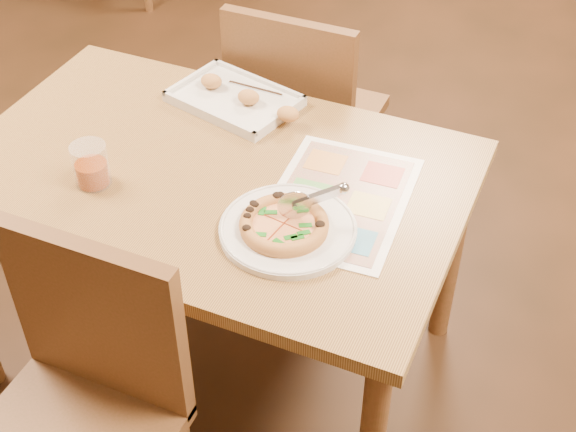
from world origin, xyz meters
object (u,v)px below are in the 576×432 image
at_px(pizza_cutter, 311,200).
at_px(menu, 339,199).
at_px(chair_far, 300,103).
at_px(dining_table, 210,197).
at_px(glass_tumbler, 91,167).
at_px(chair_near, 82,384).
at_px(plate, 288,229).
at_px(appetizer_tray, 237,100).
at_px(pizza, 284,225).

relative_size(pizza_cutter, menu, 0.31).
bearing_deg(chair_far, pizza_cutter, 114.67).
relative_size(dining_table, glass_tumbler, 11.65).
bearing_deg(chair_near, dining_table, 90.00).
relative_size(plate, appetizer_tray, 0.78).
distance_m(chair_far, plate, 0.80).
relative_size(chair_far, pizza, 2.26).
xyz_separation_m(chair_near, pizza, (0.27, 0.46, 0.18)).
xyz_separation_m(dining_table, appetizer_tray, (-0.07, 0.31, 0.10)).
relative_size(dining_table, menu, 2.87).
distance_m(dining_table, appetizer_tray, 0.33).
distance_m(plate, menu, 0.17).
height_order(pizza, pizza_cutter, pizza_cutter).
height_order(chair_far, appetizer_tray, chair_far).
bearing_deg(dining_table, plate, -25.36).
relative_size(glass_tumbler, menu, 0.25).
relative_size(plate, menu, 0.71).
relative_size(dining_table, pizza, 6.25).
bearing_deg(dining_table, pizza_cutter, -16.80).
bearing_deg(pizza, chair_far, 110.22).
bearing_deg(menu, glass_tumbler, -162.77).
height_order(dining_table, appetizer_tray, appetizer_tray).
distance_m(dining_table, plate, 0.32).
bearing_deg(chair_near, chair_far, 90.00).
bearing_deg(appetizer_tray, chair_far, 77.16).
bearing_deg(plate, glass_tumbler, -177.29).
xyz_separation_m(dining_table, pizza_cutter, (0.32, -0.10, 0.17)).
bearing_deg(dining_table, menu, 3.96).
bearing_deg(glass_tumbler, chair_far, 72.60).
relative_size(pizza, appetizer_tray, 0.51).
bearing_deg(pizza, glass_tumbler, -178.16).
xyz_separation_m(plate, menu, (0.07, 0.16, -0.01)).
height_order(appetizer_tray, glass_tumbler, glass_tumbler).
bearing_deg(pizza_cutter, menu, 49.03).
height_order(glass_tumbler, menu, glass_tumbler).
xyz_separation_m(chair_near, glass_tumbler, (-0.24, 0.44, 0.20)).
distance_m(chair_near, pizza_cutter, 0.64).
relative_size(plate, pizza_cutter, 2.30).
xyz_separation_m(glass_tumbler, menu, (0.58, 0.18, -0.05)).
xyz_separation_m(pizza, glass_tumbler, (-0.51, -0.02, 0.02)).
xyz_separation_m(plate, pizza, (-0.01, -0.01, 0.02)).
distance_m(dining_table, pizza, 0.33).
xyz_separation_m(appetizer_tray, glass_tumbler, (-0.17, -0.46, 0.03)).
height_order(chair_near, appetizer_tray, chair_near).
bearing_deg(glass_tumbler, plate, 2.71).
xyz_separation_m(pizza, menu, (0.07, 0.16, -0.03)).
height_order(chair_far, pizza_cutter, chair_far).
relative_size(chair_far, menu, 1.04).
height_order(dining_table, chair_far, chair_far).
xyz_separation_m(plate, pizza_cutter, (0.04, 0.04, 0.08)).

